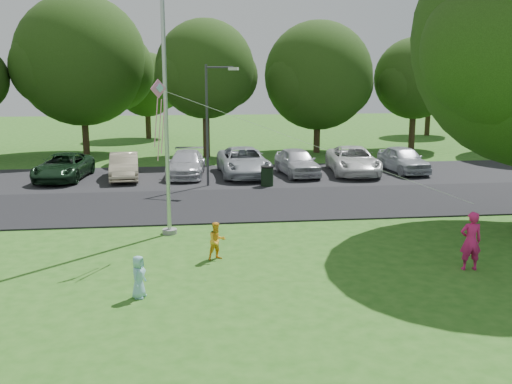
{
  "coord_description": "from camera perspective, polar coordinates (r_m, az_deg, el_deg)",
  "views": [
    {
      "loc": [
        -2.82,
        -14.09,
        5.46
      ],
      "look_at": [
        -0.63,
        4.0,
        1.6
      ],
      "focal_mm": 40.0,
      "sensor_mm": 36.0,
      "label": 1
    }
  ],
  "objects": [
    {
      "name": "parking_strip",
      "position": [
        30.22,
        -1.44,
        1.6
      ],
      "size": [
        42.0,
        7.0,
        0.06
      ],
      "primitive_type": "cube",
      "color": "black",
      "rests_on": "ground"
    },
    {
      "name": "parked_cars",
      "position": [
        30.12,
        -0.91,
        2.97
      ],
      "size": [
        20.3,
        5.48,
        1.47
      ],
      "color": "black",
      "rests_on": "ground"
    },
    {
      "name": "tree_row",
      "position": [
        38.58,
        -0.35,
        12.33
      ],
      "size": [
        64.35,
        11.94,
        10.88
      ],
      "color": "#332316",
      "rests_on": "ground"
    },
    {
      "name": "child_blue",
      "position": [
        14.39,
        -11.66,
        -8.3
      ],
      "size": [
        0.5,
        0.61,
        1.07
      ],
      "primitive_type": "imported",
      "rotation": [
        0.0,
        0.0,
        1.24
      ],
      "color": "#8CC9D7",
      "rests_on": "ground"
    },
    {
      "name": "flagpole",
      "position": [
        19.15,
        -9.01,
        7.94
      ],
      "size": [
        0.5,
        0.5,
        10.0
      ],
      "color": "#B7BABF",
      "rests_on": "ground"
    },
    {
      "name": "street_lamp",
      "position": [
        27.09,
        -4.49,
        7.74
      ],
      "size": [
        1.53,
        0.82,
        5.8
      ],
      "rotation": [
        0.0,
        0.0,
        -0.43
      ],
      "color": "#3F3F44",
      "rests_on": "ground"
    },
    {
      "name": "park_road",
      "position": [
        23.89,
        0.06,
        -1.18
      ],
      "size": [
        60.0,
        6.0,
        0.06
      ],
      "primitive_type": "cube",
      "color": "black",
      "rests_on": "ground"
    },
    {
      "name": "child_yellow",
      "position": [
        16.89,
        -3.94,
        -4.9
      ],
      "size": [
        0.67,
        0.61,
        1.13
      ],
      "primitive_type": "imported",
      "rotation": [
        0.0,
        0.0,
        0.39
      ],
      "color": "yellow",
      "rests_on": "ground"
    },
    {
      "name": "kite",
      "position": [
        17.12,
        -8.56,
        8.36
      ],
      "size": [
        8.81,
        3.03,
        3.35
      ],
      "rotation": [
        0.0,
        0.0,
        0.69
      ],
      "color": "pink",
      "rests_on": "ground"
    },
    {
      "name": "trash_can",
      "position": [
        27.41,
        1.12,
        1.55
      ],
      "size": [
        0.64,
        0.64,
        1.02
      ],
      "rotation": [
        0.0,
        0.0,
        -0.26
      ],
      "color": "black",
      "rests_on": "ground"
    },
    {
      "name": "woman",
      "position": [
        17.01,
        20.68,
        -4.6
      ],
      "size": [
        0.64,
        0.45,
        1.68
      ],
      "primitive_type": "imported",
      "rotation": [
        0.0,
        0.0,
        3.06
      ],
      "color": "#D21C69",
      "rests_on": "ground"
    },
    {
      "name": "ground",
      "position": [
        15.37,
        4.18,
        -8.88
      ],
      "size": [
        120.0,
        120.0,
        0.0
      ],
      "primitive_type": "plane",
      "color": "#2A6219",
      "rests_on": "ground"
    },
    {
      "name": "horizon_trees",
      "position": [
        48.47,
        1.28,
        10.58
      ],
      "size": [
        77.46,
        7.2,
        7.02
      ],
      "color": "#332316",
      "rests_on": "ground"
    }
  ]
}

